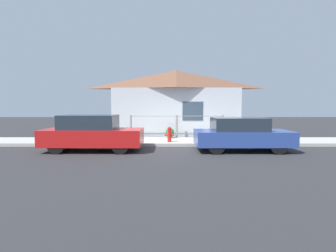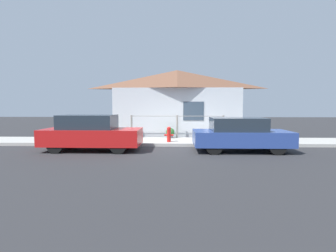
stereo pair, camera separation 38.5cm
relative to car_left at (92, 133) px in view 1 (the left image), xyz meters
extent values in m
plane|color=#2D2D30|center=(3.50, 1.08, -0.72)|extent=(60.00, 60.00, 0.00)
cube|color=#B2AFA8|center=(3.50, 2.22, -0.65)|extent=(24.00, 2.28, 0.14)
cube|color=silver|center=(3.50, 3.76, 0.67)|extent=(7.04, 0.12, 2.79)
cube|color=#384756|center=(4.38, 3.69, 0.81)|extent=(1.10, 0.04, 1.00)
pyramid|color=brown|center=(3.50, 4.80, 2.60)|extent=(7.44, 2.20, 1.06)
cylinder|color=gray|center=(1.10, 3.21, 0.01)|extent=(0.10, 0.10, 1.18)
cylinder|color=gray|center=(3.50, 3.21, 0.01)|extent=(0.10, 0.10, 1.18)
cylinder|color=gray|center=(5.90, 3.21, 0.01)|extent=(0.10, 0.10, 1.18)
cylinder|color=gray|center=(3.50, 3.21, 0.56)|extent=(4.80, 0.03, 0.03)
cube|color=red|center=(0.04, 0.00, -0.16)|extent=(3.92, 1.64, 0.65)
cube|color=#232D38|center=(-0.11, 0.00, 0.45)|extent=(2.16, 1.44, 0.56)
cylinder|color=black|center=(1.26, 0.68, -0.40)|extent=(0.64, 0.20, 0.64)
cylinder|color=black|center=(1.25, -0.70, -0.40)|extent=(0.64, 0.20, 0.64)
cylinder|color=black|center=(-1.16, 0.70, -0.40)|extent=(0.64, 0.20, 0.64)
cylinder|color=black|center=(-1.17, -0.68, -0.40)|extent=(0.64, 0.20, 0.64)
cube|color=#2D4793|center=(6.03, 0.00, -0.18)|extent=(3.77, 1.72, 0.58)
cube|color=#232D38|center=(5.88, 0.00, 0.37)|extent=(2.08, 1.51, 0.52)
cylinder|color=black|center=(7.20, 0.73, -0.39)|extent=(0.66, 0.20, 0.66)
cylinder|color=black|center=(7.20, -0.74, -0.39)|extent=(0.66, 0.20, 0.66)
cylinder|color=black|center=(4.87, 0.74, -0.39)|extent=(0.66, 0.20, 0.66)
cylinder|color=black|center=(4.86, -0.73, -0.39)|extent=(0.66, 0.20, 0.66)
cylinder|color=red|center=(3.11, 1.58, -0.29)|extent=(0.18, 0.18, 0.58)
sphere|color=red|center=(3.11, 1.58, 0.04)|extent=(0.19, 0.19, 0.19)
cylinder|color=red|center=(2.98, 1.58, -0.26)|extent=(0.16, 0.08, 0.08)
cylinder|color=red|center=(3.24, 1.58, -0.26)|extent=(0.16, 0.08, 0.08)
cylinder|color=slate|center=(3.14, 3.08, -0.51)|extent=(0.32, 0.32, 0.14)
sphere|color=#2D6B2D|center=(3.14, 3.08, -0.27)|extent=(0.44, 0.44, 0.44)
cylinder|color=#9E5638|center=(0.12, 2.37, -0.49)|extent=(0.27, 0.27, 0.17)
sphere|color=#235B28|center=(0.12, 2.37, -0.21)|extent=(0.51, 0.51, 0.51)
camera|label=1|loc=(3.04, -10.45, 1.11)|focal=28.00mm
camera|label=2|loc=(3.43, -10.44, 1.11)|focal=28.00mm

